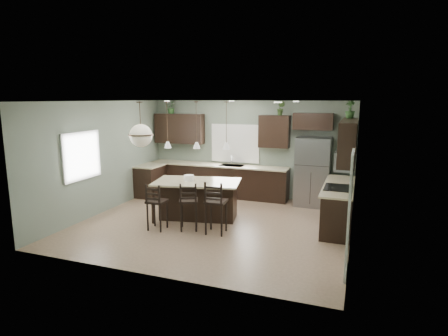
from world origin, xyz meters
TOP-DOWN VIEW (x-y plane):
  - ground at (0.00, 0.00)m, footprint 6.00×6.00m
  - pantry_door at (2.98, -1.55)m, footprint 0.04×0.82m
  - window_back at (-0.40, 2.73)m, footprint 1.35×0.02m
  - window_left at (-2.98, -0.80)m, footprint 0.02×1.10m
  - left_return_cabs at (-2.70, 1.70)m, footprint 0.60×0.90m
  - left_return_countertop at (-2.68, 1.70)m, footprint 0.66×0.96m
  - back_lower_cabs at (-0.85, 2.45)m, footprint 4.20×0.60m
  - back_countertop at (-0.85, 2.43)m, footprint 4.20×0.66m
  - sink_inset at (-0.40, 2.43)m, footprint 0.70×0.45m
  - faucet at (-0.40, 2.40)m, footprint 0.02×0.02m
  - back_upper_left at (-2.15, 2.58)m, footprint 1.55×0.34m
  - back_upper_right at (0.80, 2.58)m, footprint 0.85×0.34m
  - fridge_header at (1.85, 2.58)m, footprint 1.05×0.34m
  - right_lower_cabs at (2.70, 0.87)m, footprint 0.60×2.35m
  - right_countertop at (2.68, 0.87)m, footprint 0.66×2.35m
  - cooktop at (2.68, 0.60)m, footprint 0.58×0.75m
  - wall_oven_front at (2.40, 0.60)m, footprint 0.01×0.72m
  - right_upper_cabs at (2.83, 0.87)m, footprint 0.34×2.35m
  - microwave at (2.78, 0.60)m, footprint 0.40×0.75m
  - refrigerator at (1.92, 2.35)m, footprint 0.90×0.74m
  - kitchen_island at (-0.51, 0.22)m, footprint 2.19×1.51m
  - serving_dish at (-0.71, 0.18)m, footprint 0.24×0.24m
  - bar_stool_left at (-1.03, -0.79)m, footprint 0.40×0.40m
  - bar_stool_center at (-0.37, -0.56)m, footprint 0.53×0.53m
  - bar_stool_right at (0.27, -0.56)m, footprint 0.46×0.46m
  - pendant_left at (-1.20, 0.08)m, footprint 0.17×0.17m
  - pendant_center at (-0.51, 0.22)m, footprint 0.17×0.17m
  - pendant_right at (0.17, 0.35)m, footprint 0.17×0.17m
  - chandelier at (-1.49, -0.60)m, footprint 0.54×0.54m
  - plant_back_left at (-2.39, 2.55)m, footprint 0.35×0.31m
  - plant_back_right at (0.97, 2.55)m, footprint 0.25×0.22m
  - plant_right_wall at (2.80, 1.61)m, footprint 0.29×0.29m
  - room_shell at (0.00, 0.00)m, footprint 6.00×6.00m

SIDE VIEW (x-z plane):
  - ground at x=0.00m, z-range 0.00..0.00m
  - left_return_cabs at x=-2.70m, z-range 0.00..0.90m
  - back_lower_cabs at x=-0.85m, z-range 0.00..0.90m
  - right_lower_cabs at x=2.70m, z-range 0.00..0.90m
  - wall_oven_front at x=2.40m, z-range 0.15..0.75m
  - kitchen_island at x=-0.51m, z-range 0.00..0.92m
  - bar_stool_left at x=-1.03m, z-range 0.00..1.05m
  - bar_stool_center at x=-0.37m, z-range 0.00..1.09m
  - bar_stool_right at x=0.27m, z-range 0.00..1.16m
  - left_return_countertop at x=-2.68m, z-range 0.90..0.94m
  - back_countertop at x=-0.85m, z-range 0.90..0.94m
  - right_countertop at x=2.68m, z-range 0.90..0.94m
  - refrigerator at x=1.92m, z-range 0.00..1.85m
  - sink_inset at x=-0.40m, z-range 0.93..0.94m
  - cooktop at x=2.68m, z-range 0.93..0.95m
  - serving_dish at x=-0.71m, z-range 0.92..1.06m
  - pantry_door at x=2.98m, z-range 0.00..2.04m
  - faucet at x=-0.40m, z-range 0.94..1.22m
  - window_back at x=-0.40m, z-range 1.05..2.05m
  - window_left at x=-2.98m, z-range 1.05..2.05m
  - microwave at x=2.78m, z-range 1.35..1.75m
  - room_shell at x=0.00m, z-range -1.30..4.70m
  - back_upper_left at x=-2.15m, z-range 1.50..2.40m
  - back_upper_right at x=0.80m, z-range 1.50..2.40m
  - right_upper_cabs at x=2.83m, z-range 1.50..2.40m
  - fridge_header at x=1.85m, z-range 2.02..2.48m
  - pendant_left at x=-1.20m, z-range 1.70..2.80m
  - pendant_center at x=-0.51m, z-range 1.70..2.80m
  - pendant_right at x=0.17m, z-range 1.70..2.80m
  - chandelier at x=-1.49m, z-range 1.80..2.80m
  - plant_back_left at x=-2.39m, z-range 2.40..2.77m
  - plant_back_right at x=0.97m, z-range 2.40..2.80m
  - plant_right_wall at x=2.80m, z-range 2.40..2.81m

